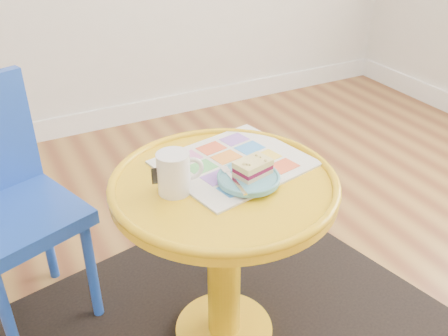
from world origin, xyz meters
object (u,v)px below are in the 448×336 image
side_table (224,230)px  newspaper (234,163)px  chair (1,196)px  mug (175,172)px  plate (248,179)px

side_table → newspaper: size_ratio=1.59×
side_table → chair: bearing=142.5°
mug → plate: (0.18, -0.06, -0.04)m
newspaper → mug: mug is taller
side_table → newspaper: 0.19m
mug → chair: bearing=146.0°
plate → side_table: bearing=136.4°
mug → newspaper: bearing=25.7°
side_table → plate: (0.05, -0.05, 0.18)m
chair → plate: bearing=-57.2°
side_table → chair: 0.66m
plate → mug: bearing=161.9°
mug → side_table: bearing=4.9°
side_table → chair: (-0.53, 0.40, 0.04)m
newspaper → mug: bearing=-176.5°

